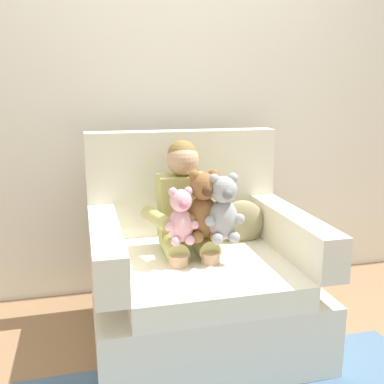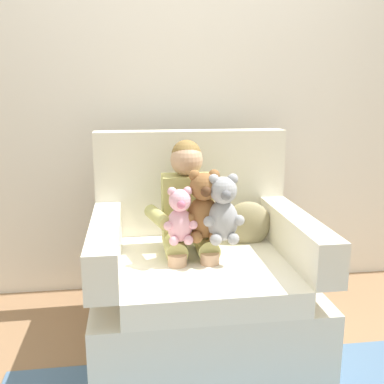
# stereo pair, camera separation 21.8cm
# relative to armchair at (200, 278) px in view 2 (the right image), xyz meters

# --- Properties ---
(ground_plane) EXTENTS (8.00, 8.00, 0.00)m
(ground_plane) POSITION_rel_armchair_xyz_m (0.00, -0.05, -0.33)
(ground_plane) COLOR #936D4C
(back_wall) EXTENTS (6.00, 0.10, 2.60)m
(back_wall) POSITION_rel_armchair_xyz_m (0.00, 0.73, 0.97)
(back_wall) COLOR silver
(back_wall) RESTS_ON ground
(armchair) EXTENTS (1.10, 0.98, 1.08)m
(armchair) POSITION_rel_armchair_xyz_m (0.00, 0.00, 0.00)
(armchair) COLOR silver
(armchair) RESTS_ON ground
(seated_child) EXTENTS (0.45, 0.39, 0.82)m
(seated_child) POSITION_rel_armchair_xyz_m (-0.06, 0.04, 0.35)
(seated_child) COLOR tan
(seated_child) RESTS_ON armchair
(plush_grey) EXTENTS (0.20, 0.16, 0.34)m
(plush_grey) POSITION_rel_armchair_xyz_m (0.09, -0.15, 0.41)
(plush_grey) COLOR #9E9EA3
(plush_grey) RESTS_ON armchair
(plush_brown) EXTENTS (0.21, 0.17, 0.35)m
(plush_brown) POSITION_rel_armchair_xyz_m (0.00, -0.10, 0.41)
(plush_brown) COLOR brown
(plush_brown) RESTS_ON armchair
(plush_pink) EXTENTS (0.16, 0.13, 0.28)m
(plush_pink) POSITION_rel_armchair_xyz_m (-0.12, -0.13, 0.38)
(plush_pink) COLOR #EAA8BC
(plush_pink) RESTS_ON armchair
(throw_pillow) EXTENTS (0.27, 0.14, 0.26)m
(throw_pillow) POSITION_rel_armchair_xyz_m (0.29, 0.14, 0.24)
(throw_pillow) COLOR #998C66
(throw_pillow) RESTS_ON armchair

